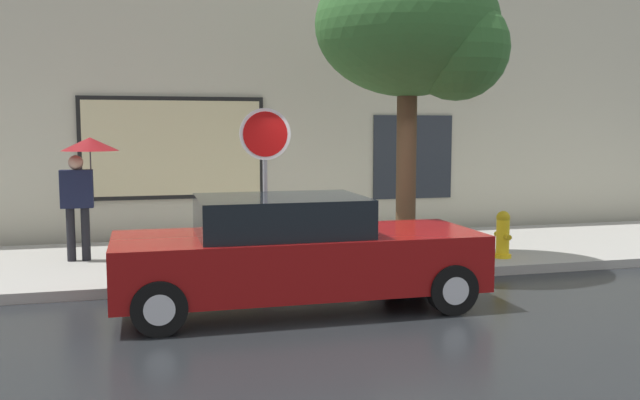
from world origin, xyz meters
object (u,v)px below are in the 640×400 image
object	(u,v)px
pedestrian_with_umbrella	(85,165)
street_tree	(418,32)
stop_sign	(265,158)
fire_hydrant	(503,235)
parked_car	(295,253)

from	to	relation	value
pedestrian_with_umbrella	street_tree	distance (m)	5.77
street_tree	stop_sign	world-z (taller)	street_tree
pedestrian_with_umbrella	fire_hydrant	bearing A→B (deg)	-12.63
fire_hydrant	street_tree	world-z (taller)	street_tree
pedestrian_with_umbrella	street_tree	xyz separation A→B (m)	(5.12, -1.64, 2.09)
parked_car	fire_hydrant	world-z (taller)	parked_car
street_tree	pedestrian_with_umbrella	bearing A→B (deg)	162.24
pedestrian_with_umbrella	stop_sign	world-z (taller)	stop_sign
fire_hydrant	street_tree	size ratio (longest dim) A/B	0.16
parked_car	street_tree	bearing A→B (deg)	34.75
parked_car	stop_sign	distance (m)	1.85
parked_car	stop_sign	bearing A→B (deg)	95.34
pedestrian_with_umbrella	parked_car	bearing A→B (deg)	-49.34
parked_car	fire_hydrant	size ratio (longest dim) A/B	5.90
pedestrian_with_umbrella	stop_sign	distance (m)	3.24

